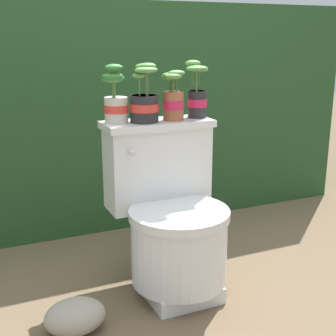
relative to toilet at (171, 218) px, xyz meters
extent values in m
plane|color=brown|center=(-0.02, -0.11, -0.32)|extent=(12.00, 12.00, 0.00)
cube|color=#234723|center=(-0.02, 1.13, 0.31)|extent=(3.03, 0.88, 1.26)
cube|color=silver|center=(0.00, -0.08, -0.29)|extent=(0.29, 0.31, 0.07)
cylinder|color=silver|center=(0.00, -0.08, -0.11)|extent=(0.40, 0.40, 0.28)
cylinder|color=silver|center=(0.00, -0.08, 0.05)|extent=(0.42, 0.42, 0.04)
cube|color=silver|center=(0.00, 0.15, 0.19)|extent=(0.46, 0.17, 0.36)
cube|color=silver|center=(0.00, 0.15, 0.39)|extent=(0.48, 0.20, 0.03)
cylinder|color=silver|center=(-0.16, 0.03, 0.30)|extent=(0.02, 0.05, 0.02)
cylinder|color=beige|center=(-0.18, 0.17, 0.45)|extent=(0.10, 0.10, 0.11)
cylinder|color=red|center=(-0.18, 0.17, 0.46)|extent=(0.10, 0.10, 0.03)
cylinder|color=#332319|center=(-0.18, 0.17, 0.50)|extent=(0.09, 0.09, 0.01)
cylinder|color=#4C753D|center=(-0.20, 0.15, 0.55)|extent=(0.01, 0.01, 0.08)
ellipsoid|color=#387F38|center=(-0.20, 0.15, 0.60)|extent=(0.09, 0.06, 0.03)
cylinder|color=#4C753D|center=(-0.19, 0.16, 0.54)|extent=(0.01, 0.01, 0.07)
ellipsoid|color=#387F38|center=(-0.19, 0.16, 0.59)|extent=(0.10, 0.07, 0.04)
cylinder|color=#4C753D|center=(-0.19, 0.14, 0.57)|extent=(0.01, 0.01, 0.12)
ellipsoid|color=#387F38|center=(-0.19, 0.14, 0.63)|extent=(0.07, 0.05, 0.03)
cylinder|color=#262628|center=(-0.07, 0.14, 0.46)|extent=(0.12, 0.12, 0.11)
cylinder|color=red|center=(-0.07, 0.14, 0.46)|extent=(0.12, 0.12, 0.03)
cylinder|color=#332319|center=(-0.07, 0.14, 0.51)|extent=(0.11, 0.11, 0.01)
cylinder|color=#4C753D|center=(-0.06, 0.11, 0.57)|extent=(0.01, 0.01, 0.11)
ellipsoid|color=#569342|center=(-0.06, 0.11, 0.64)|extent=(0.07, 0.05, 0.03)
cylinder|color=#4C753D|center=(-0.05, 0.16, 0.57)|extent=(0.01, 0.01, 0.11)
ellipsoid|color=#569342|center=(-0.05, 0.16, 0.63)|extent=(0.09, 0.06, 0.03)
cylinder|color=#4C753D|center=(-0.09, 0.12, 0.55)|extent=(0.01, 0.01, 0.08)
ellipsoid|color=#569342|center=(-0.09, 0.12, 0.60)|extent=(0.06, 0.04, 0.02)
cylinder|color=#4C753D|center=(-0.07, 0.10, 0.56)|extent=(0.01, 0.01, 0.10)
ellipsoid|color=#569342|center=(-0.07, 0.10, 0.62)|extent=(0.10, 0.07, 0.03)
cylinder|color=#9E5638|center=(0.07, 0.13, 0.46)|extent=(0.09, 0.09, 0.12)
cylinder|color=#D1234C|center=(0.07, 0.13, 0.47)|extent=(0.09, 0.09, 0.04)
cylinder|color=#332319|center=(0.07, 0.13, 0.52)|extent=(0.08, 0.08, 0.01)
cylinder|color=#4C753D|center=(0.07, 0.15, 0.55)|extent=(0.01, 0.01, 0.05)
ellipsoid|color=#569342|center=(0.07, 0.15, 0.59)|extent=(0.09, 0.06, 0.03)
cylinder|color=#4C753D|center=(0.08, 0.13, 0.56)|extent=(0.01, 0.01, 0.07)
ellipsoid|color=#569342|center=(0.08, 0.13, 0.60)|extent=(0.08, 0.05, 0.03)
cylinder|color=#4C753D|center=(0.06, 0.12, 0.55)|extent=(0.01, 0.01, 0.06)
ellipsoid|color=#569342|center=(0.06, 0.12, 0.59)|extent=(0.08, 0.06, 0.03)
cylinder|color=#4C753D|center=(0.06, 0.14, 0.56)|extent=(0.01, 0.01, 0.06)
ellipsoid|color=#569342|center=(0.06, 0.14, 0.59)|extent=(0.07, 0.05, 0.02)
cylinder|color=#262628|center=(0.19, 0.15, 0.46)|extent=(0.08, 0.08, 0.12)
cylinder|color=#D1234C|center=(0.19, 0.15, 0.47)|extent=(0.09, 0.09, 0.04)
cylinder|color=#332319|center=(0.19, 0.15, 0.52)|extent=(0.08, 0.08, 0.01)
cylinder|color=#4C753D|center=(0.20, 0.16, 0.56)|extent=(0.01, 0.01, 0.08)
ellipsoid|color=#569342|center=(0.20, 0.16, 0.61)|extent=(0.09, 0.06, 0.02)
cylinder|color=#4C753D|center=(0.17, 0.12, 0.57)|extent=(0.01, 0.01, 0.09)
ellipsoid|color=#569342|center=(0.17, 0.12, 0.62)|extent=(0.10, 0.07, 0.03)
cylinder|color=#4C753D|center=(0.18, 0.18, 0.58)|extent=(0.01, 0.01, 0.11)
ellipsoid|color=#569342|center=(0.18, 0.18, 0.64)|extent=(0.07, 0.05, 0.03)
ellipsoid|color=#9E9384|center=(-0.47, -0.17, -0.26)|extent=(0.23, 0.18, 0.13)
camera|label=1|loc=(-0.77, -1.71, 0.75)|focal=50.00mm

